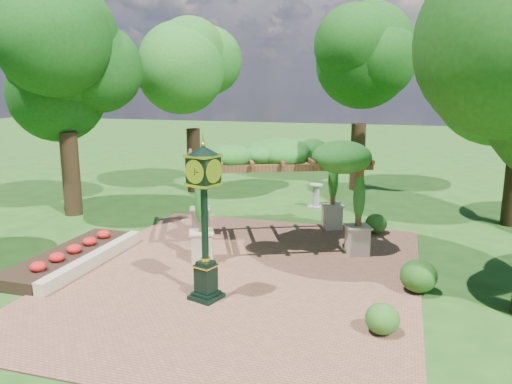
# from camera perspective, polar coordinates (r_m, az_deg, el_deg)

# --- Properties ---
(ground) EXTENTS (120.00, 120.00, 0.00)m
(ground) POSITION_cam_1_polar(r_m,az_deg,el_deg) (13.89, -3.00, -11.02)
(ground) COLOR #1E4714
(ground) RESTS_ON ground
(brick_plaza) EXTENTS (10.00, 12.00, 0.04)m
(brick_plaza) POSITION_cam_1_polar(r_m,az_deg,el_deg) (14.75, -1.69, -9.50)
(brick_plaza) COLOR brown
(brick_plaza) RESTS_ON ground
(border_wall) EXTENTS (0.35, 5.00, 0.40)m
(border_wall) POSITION_cam_1_polar(r_m,az_deg,el_deg) (16.24, -18.00, -7.37)
(border_wall) COLOR #C6B793
(border_wall) RESTS_ON ground
(flower_bed) EXTENTS (1.50, 5.00, 0.36)m
(flower_bed) POSITION_cam_1_polar(r_m,az_deg,el_deg) (16.76, -20.56, -7.02)
(flower_bed) COLOR red
(flower_bed) RESTS_ON ground
(pedestal_clock) EXTENTS (1.01, 1.01, 4.06)m
(pedestal_clock) POSITION_cam_1_polar(r_m,az_deg,el_deg) (12.50, -5.94, -1.92)
(pedestal_clock) COLOR black
(pedestal_clock) RESTS_ON brick_plaza
(pergola) EXTENTS (6.81, 5.67, 3.68)m
(pergola) POSITION_cam_1_polar(r_m,az_deg,el_deg) (16.90, 2.09, 3.84)
(pergola) COLOR #BFAD8E
(pergola) RESTS_ON brick_plaza
(sundial) EXTENTS (0.78, 0.78, 1.10)m
(sundial) POSITION_cam_1_polar(r_m,az_deg,el_deg) (22.61, 6.88, -0.65)
(sundial) COLOR gray
(sundial) RESTS_ON ground
(shrub_front) EXTENTS (0.95, 0.95, 0.69)m
(shrub_front) POSITION_cam_1_polar(r_m,az_deg,el_deg) (11.75, 14.24, -13.85)
(shrub_front) COLOR #275A19
(shrub_front) RESTS_ON brick_plaza
(shrub_mid) EXTENTS (1.12, 1.12, 0.88)m
(shrub_mid) POSITION_cam_1_polar(r_m,az_deg,el_deg) (14.14, 18.08, -9.11)
(shrub_mid) COLOR #204C15
(shrub_mid) RESTS_ON brick_plaza
(shrub_back) EXTENTS (0.85, 0.85, 0.73)m
(shrub_back) POSITION_cam_1_polar(r_m,az_deg,el_deg) (19.13, 13.56, -3.52)
(shrub_back) COLOR #275A1A
(shrub_back) RESTS_ON brick_plaza
(tree_west_near) EXTENTS (4.16, 4.16, 9.12)m
(tree_west_near) POSITION_cam_1_polar(r_m,az_deg,el_deg) (22.24, -21.25, 13.35)
(tree_west_near) COLOR #382516
(tree_west_near) RESTS_ON ground
(tree_west_far) EXTENTS (3.89, 3.89, 8.44)m
(tree_west_far) POSITION_cam_1_polar(r_m,az_deg,el_deg) (25.76, -7.36, 12.75)
(tree_west_far) COLOR black
(tree_west_far) RESTS_ON ground
(tree_north) EXTENTS (4.71, 4.71, 8.99)m
(tree_north) POSITION_cam_1_polar(r_m,az_deg,el_deg) (26.60, 11.94, 13.41)
(tree_north) COLOR #372416
(tree_north) RESTS_ON ground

